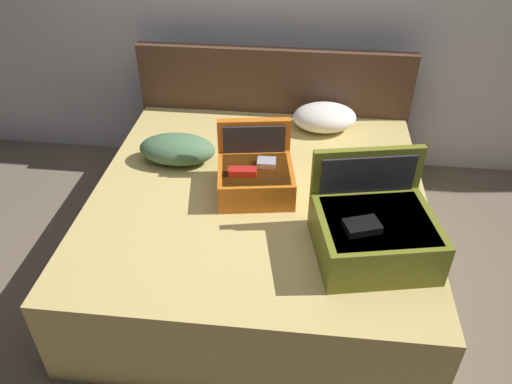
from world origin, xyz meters
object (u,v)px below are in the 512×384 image
(hard_case_large, at_px, (374,231))
(pillow_near_headboard, at_px, (177,149))
(bed, at_px, (259,227))
(hard_case_medium, at_px, (255,174))
(pillow_center_head, at_px, (324,117))

(hard_case_large, relative_size, pillow_near_headboard, 1.35)
(pillow_near_headboard, bearing_deg, hard_case_large, -31.78)
(bed, bearing_deg, hard_case_large, -36.10)
(hard_case_medium, distance_m, pillow_center_head, 0.83)
(pillow_center_head, bearing_deg, hard_case_medium, -117.07)
(hard_case_large, xyz_separation_m, pillow_near_headboard, (-1.10, 0.68, -0.05))
(bed, relative_size, hard_case_medium, 4.06)
(hard_case_medium, height_order, pillow_center_head, hard_case_medium)
(hard_case_large, height_order, pillow_near_headboard, hard_case_large)
(pillow_near_headboard, bearing_deg, hard_case_medium, -25.98)
(hard_case_medium, distance_m, pillow_near_headboard, 0.55)
(pillow_center_head, bearing_deg, hard_case_large, -79.11)
(bed, relative_size, hard_case_large, 3.03)
(bed, distance_m, hard_case_medium, 0.37)
(bed, height_order, pillow_center_head, pillow_center_head)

